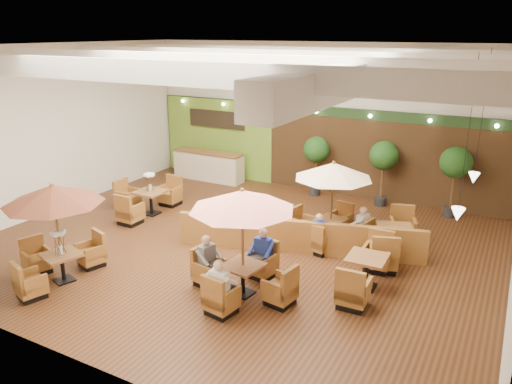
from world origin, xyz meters
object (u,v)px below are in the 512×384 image
Objects in this scene: topiary_2 at (456,165)px; diner_4 at (361,223)px; topiary_0 at (316,152)px; table_2 at (333,187)px; table_5 at (394,242)px; diner_2 at (208,256)px; table_4 at (366,272)px; topiary_1 at (384,158)px; service_counter at (208,166)px; table_3 at (145,200)px; diner_3 at (320,228)px; booth_divider at (299,237)px; diner_0 at (221,281)px; table_1 at (242,223)px; table_0 at (54,212)px; diner_1 at (262,249)px.

topiary_2 reaches higher than diner_4.
table_2 is at bearing -62.16° from topiary_0.
table_5 is 5.18m from diner_2.
topiary_1 is (-1.25, 5.99, 1.33)m from table_4.
table_3 reaches higher than service_counter.
service_counter is 8.02m from diner_3.
diner_0 is at bearing -109.66° from booth_divider.
table_4 is 3.24× the size of diner_0.
table_0 is at bearing -151.17° from table_1.
table_2 is 3.01× the size of diner_2.
table_1 reaches higher than service_counter.
table_5 is 1.25× the size of topiary_2.
table_0 is 12.04m from topiary_2.
service_counter is at bearing 162.41° from table_2.
topiary_2 is (0.92, 3.89, 1.36)m from table_5.
diner_3 is at bearing 13.16° from booth_divider.
service_counter reaches higher than booth_divider.
service_counter is 1.27× the size of topiary_2.
diner_2 is (4.68, -3.17, 0.30)m from table_3.
diner_3 is at bearing 59.95° from table_0.
booth_divider is 2.50× the size of table_3.
table_4 is 3.80× the size of diner_3.
diner_0 is at bearing -81.46° from topiary_0.
service_counter is 9.25m from table_0.
topiary_2 is (9.12, 4.50, 1.29)m from table_3.
table_0 reaches higher than diner_1.
topiary_2 reaches higher than table_5.
diner_4 is (-1.88, -3.83, -1.01)m from topiary_2.
diner_4 is (2.91, -3.83, -0.90)m from topiary_0.
table_0 is at bearing 32.33° from diner_1.
topiary_1 is at bearing 100.19° from table_4.
table_3 is 10.25m from topiary_2.
table_4 is at bearing -100.07° from topiary_2.
topiary_2 reaches higher than diner_0.
diner_2 is 3.41m from diner_3.
diner_3 reaches higher than table_5.
booth_divider is 2.60× the size of table_1.
diner_2 is at bearing -114.08° from diner_3.
diner_4 reaches higher than booth_divider.
diner_2 reaches higher than table_5.
topiary_1 is at bearing 1.62° from service_counter.
diner_2 is at bearing -56.46° from service_counter.
diner_4 is (7.52, -3.63, 0.17)m from service_counter.
diner_0 is (0.00, -0.95, -1.01)m from table_1.
table_2 is (6.63, -3.63, 1.09)m from service_counter.
service_counter is at bearing -178.78° from topiary_2.
booth_divider is 2.62× the size of table_0.
topiary_0 is (2.96, 9.22, -0.16)m from table_0.
topiary_1 is 2.96× the size of diner_4.
table_2 is 3.04m from table_4.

